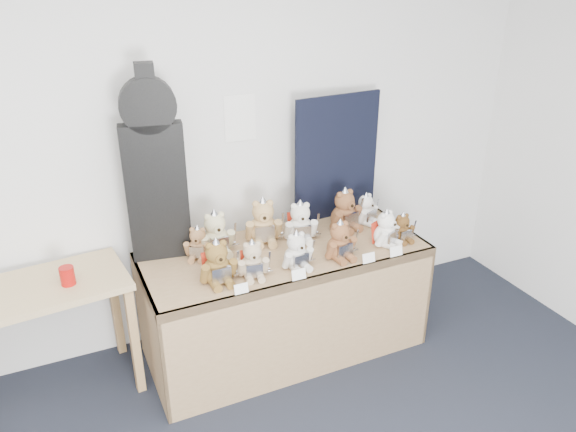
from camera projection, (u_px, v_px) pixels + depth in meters
name	position (u px, v px, depth m)	size (l,w,h in m)	color
room_shell	(240.00, 118.00, 3.58)	(6.00, 6.00, 6.00)	silver
display_table	(289.00, 278.00, 3.55)	(1.80, 0.76, 0.75)	olive
side_table	(45.00, 304.00, 3.18)	(0.97, 0.61, 0.77)	tan
guitar_case	(154.00, 168.00, 3.25)	(0.37, 0.16, 1.17)	black
navy_board	(337.00, 158.00, 3.85)	(0.65, 0.02, 0.87)	black
red_cup	(67.00, 276.00, 3.12)	(0.08, 0.08, 0.11)	#A80E0B
teddy_front_far_left	(218.00, 264.00, 3.15)	(0.24, 0.20, 0.30)	brown
teddy_front_left	(253.00, 261.00, 3.22)	(0.21, 0.19, 0.25)	tan
teddy_front_centre	(297.00, 252.00, 3.31)	(0.22, 0.18, 0.26)	silver
teddy_front_right	(340.00, 242.00, 3.41)	(0.23, 0.19, 0.28)	brown
teddy_front_far_right	(386.00, 230.00, 3.57)	(0.22, 0.21, 0.26)	white
teddy_front_end	(402.00, 229.00, 3.63)	(0.17, 0.15, 0.22)	brown
teddy_back_left	(216.00, 235.00, 3.46)	(0.25, 0.20, 0.31)	beige
teddy_back_centre_left	(263.00, 223.00, 3.60)	(0.27, 0.25, 0.33)	tan
teddy_back_centre_right	(300.00, 223.00, 3.63)	(0.24, 0.22, 0.30)	silver
teddy_back_right	(345.00, 211.00, 3.78)	(0.27, 0.23, 0.32)	brown
teddy_back_end	(366.00, 210.00, 3.87)	(0.20, 0.19, 0.24)	white
teddy_back_far_left	(198.00, 244.00, 3.42)	(0.19, 0.19, 0.23)	#AA7B4F
entry_card_a	(241.00, 289.00, 3.08)	(0.08, 0.00, 0.06)	white
entry_card_b	(299.00, 274.00, 3.21)	(0.09, 0.00, 0.06)	white
entry_card_c	(369.00, 258.00, 3.39)	(0.08, 0.00, 0.06)	white
entry_card_d	(396.00, 251.00, 3.46)	(0.09, 0.00, 0.06)	white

